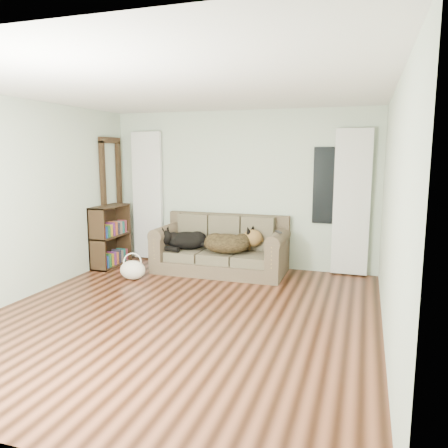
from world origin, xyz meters
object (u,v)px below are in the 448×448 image
(sofa, at_px, (220,245))
(bookshelf, at_px, (111,237))
(dog_shepherd, at_px, (230,244))
(dog_black_lab, at_px, (184,241))
(tote_bag, at_px, (133,269))

(sofa, height_order, bookshelf, bookshelf)
(sofa, distance_m, dog_shepherd, 0.22)
(bookshelf, bearing_deg, sofa, 5.03)
(dog_shepherd, relative_size, bookshelf, 0.74)
(dog_black_lab, xyz_separation_m, bookshelf, (-1.30, -0.14, 0.02))
(dog_shepherd, height_order, bookshelf, bookshelf)
(dog_shepherd, distance_m, bookshelf, 2.10)
(sofa, relative_size, dog_shepherd, 2.72)
(dog_black_lab, bearing_deg, dog_shepherd, -14.32)
(tote_bag, xyz_separation_m, bookshelf, (-0.77, 0.62, 0.34))
(bookshelf, bearing_deg, tote_bag, -39.79)
(sofa, xyz_separation_m, dog_black_lab, (-0.60, -0.05, 0.03))
(dog_shepherd, xyz_separation_m, tote_bag, (-1.33, -0.73, -0.33))
(sofa, bearing_deg, dog_black_lab, -175.02)
(dog_shepherd, bearing_deg, sofa, -30.66)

